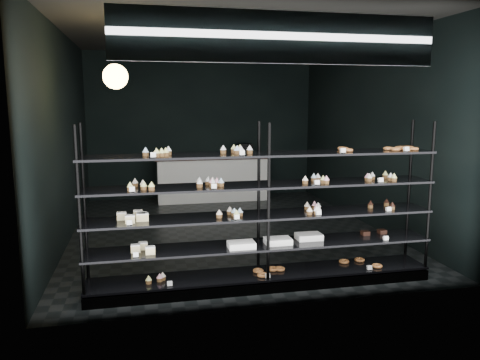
# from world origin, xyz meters

# --- Properties ---
(room) EXTENTS (5.01, 6.01, 3.20)m
(room) POSITION_xyz_m (0.00, 0.00, 1.60)
(room) COLOR black
(room) RESTS_ON ground
(display_shelf) EXTENTS (4.00, 0.50, 1.91)m
(display_shelf) POSITION_xyz_m (-0.04, -2.45, 0.63)
(display_shelf) COLOR black
(display_shelf) RESTS_ON room
(signage) EXTENTS (3.30, 0.05, 0.50)m
(signage) POSITION_xyz_m (0.00, -2.93, 2.75)
(signage) COLOR #0B0F38
(signage) RESTS_ON room
(pendant_lamp) EXTENTS (0.32, 0.32, 0.89)m
(pendant_lamp) POSITION_xyz_m (-1.66, -1.14, 2.45)
(pendant_lamp) COLOR black
(pendant_lamp) RESTS_ON room
(service_counter) EXTENTS (2.46, 0.65, 1.23)m
(service_counter) POSITION_xyz_m (0.15, 2.50, 0.50)
(service_counter) COLOR white
(service_counter) RESTS_ON room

